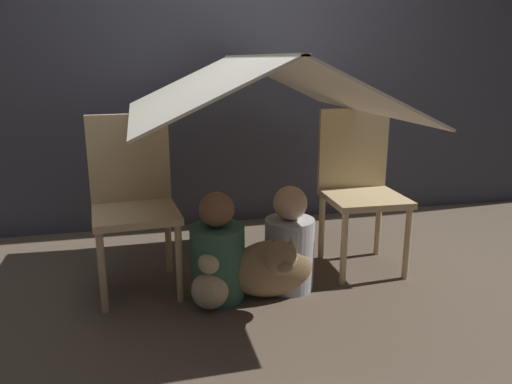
{
  "coord_description": "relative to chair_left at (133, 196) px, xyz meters",
  "views": [
    {
      "loc": [
        -0.6,
        -2.44,
        1.2
      ],
      "look_at": [
        0.0,
        0.09,
        0.51
      ],
      "focal_mm": 35.0,
      "sensor_mm": 36.0,
      "label": 1
    }
  ],
  "objects": [
    {
      "name": "chair_right",
      "position": [
        1.28,
        0.0,
        0.0
      ],
      "size": [
        0.44,
        0.44,
        0.92
      ],
      "rotation": [
        0.0,
        0.0,
        -0.03
      ],
      "color": "#D1B27F",
      "rests_on": "ground_plane"
    },
    {
      "name": "chair_left",
      "position": [
        0.0,
        0.0,
        0.0
      ],
      "size": [
        0.46,
        0.46,
        0.92
      ],
      "rotation": [
        0.0,
        0.0,
        0.08
      ],
      "color": "#D1B27F",
      "rests_on": "ground_plane"
    },
    {
      "name": "wall_back",
      "position": [
        0.64,
        0.99,
        0.75
      ],
      "size": [
        7.0,
        0.05,
        2.5
      ],
      "color": "#3D3D47",
      "rests_on": "ground_plane"
    },
    {
      "name": "sheet_canopy",
      "position": [
        0.64,
        -0.08,
        0.57
      ],
      "size": [
        1.28,
        1.55,
        0.3
      ],
      "color": "silver"
    },
    {
      "name": "plush_toy",
      "position": [
        0.35,
        -0.36,
        -0.38
      ],
      "size": [
        0.19,
        0.19,
        0.3
      ],
      "color": "beige",
      "rests_on": "ground_plane"
    },
    {
      "name": "ground_plane",
      "position": [
        0.64,
        -0.17,
        -0.5
      ],
      "size": [
        8.8,
        8.8,
        0.0
      ],
      "primitive_type": "plane",
      "color": "brown"
    },
    {
      "name": "dog",
      "position": [
        0.67,
        -0.34,
        -0.32
      ],
      "size": [
        0.44,
        0.37,
        0.38
      ],
      "color": "#9E7F56",
      "rests_on": "ground_plane"
    },
    {
      "name": "person_second",
      "position": [
        0.79,
        -0.23,
        -0.26
      ],
      "size": [
        0.26,
        0.26,
        0.57
      ],
      "color": "#B2B2B7",
      "rests_on": "ground_plane"
    },
    {
      "name": "person_front",
      "position": [
        0.4,
        -0.25,
        -0.26
      ],
      "size": [
        0.28,
        0.28,
        0.57
      ],
      "color": "#38664C",
      "rests_on": "ground_plane"
    }
  ]
}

